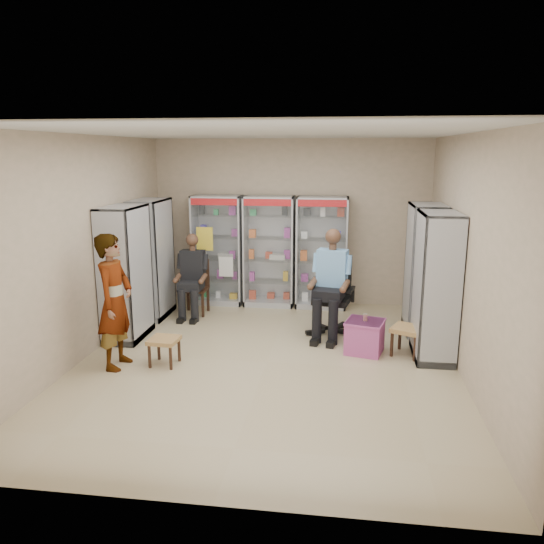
# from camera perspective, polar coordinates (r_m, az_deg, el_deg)

# --- Properties ---
(floor) EXTENTS (6.00, 6.00, 0.00)m
(floor) POSITION_cam_1_polar(r_m,az_deg,el_deg) (7.25, -0.57, -9.66)
(floor) COLOR tan
(floor) RESTS_ON ground
(room_shell) EXTENTS (5.02, 6.02, 3.01)m
(room_shell) POSITION_cam_1_polar(r_m,az_deg,el_deg) (6.75, -0.61, 5.97)
(room_shell) COLOR tan
(room_shell) RESTS_ON ground
(cabinet_back_left) EXTENTS (0.90, 0.50, 2.00)m
(cabinet_back_left) POSITION_cam_1_polar(r_m,az_deg,el_deg) (9.79, -5.82, 2.34)
(cabinet_back_left) COLOR #A0A1A7
(cabinet_back_left) RESTS_ON floor
(cabinet_back_mid) EXTENTS (0.90, 0.50, 2.00)m
(cabinet_back_mid) POSITION_cam_1_polar(r_m,az_deg,el_deg) (9.62, -0.30, 2.22)
(cabinet_back_mid) COLOR #A1A3A8
(cabinet_back_mid) RESTS_ON floor
(cabinet_back_right) EXTENTS (0.90, 0.50, 2.00)m
(cabinet_back_right) POSITION_cam_1_polar(r_m,az_deg,el_deg) (9.53, 5.37, 2.06)
(cabinet_back_right) COLOR silver
(cabinet_back_right) RESTS_ON floor
(cabinet_right_far) EXTENTS (0.90, 0.50, 2.00)m
(cabinet_right_far) POSITION_cam_1_polar(r_m,az_deg,el_deg) (8.51, 16.06, 0.30)
(cabinet_right_far) COLOR #BABEC2
(cabinet_right_far) RESTS_ON floor
(cabinet_right_near) EXTENTS (0.90, 0.50, 2.00)m
(cabinet_right_near) POSITION_cam_1_polar(r_m,az_deg,el_deg) (7.45, 17.22, -1.53)
(cabinet_right_near) COLOR #A2A6A9
(cabinet_right_near) RESTS_ON floor
(cabinet_left_far) EXTENTS (0.90, 0.50, 2.00)m
(cabinet_left_far) POSITION_cam_1_polar(r_m,az_deg,el_deg) (9.19, -12.82, 1.39)
(cabinet_left_far) COLOR silver
(cabinet_left_far) RESTS_ON floor
(cabinet_left_near) EXTENTS (0.90, 0.50, 2.00)m
(cabinet_left_near) POSITION_cam_1_polar(r_m,az_deg,el_deg) (8.19, -15.48, -0.14)
(cabinet_left_near) COLOR #B0B2B7
(cabinet_left_near) RESTS_ON floor
(wooden_chair) EXTENTS (0.42, 0.42, 0.94)m
(wooden_chair) POSITION_cam_1_polar(r_m,az_deg,el_deg) (9.28, -8.29, -1.67)
(wooden_chair) COLOR black
(wooden_chair) RESTS_ON floor
(seated_customer) EXTENTS (0.44, 0.60, 1.34)m
(seated_customer) POSITION_cam_1_polar(r_m,az_deg,el_deg) (9.19, -8.42, -0.54)
(seated_customer) COLOR black
(seated_customer) RESTS_ON floor
(office_chair) EXTENTS (0.79, 0.79, 1.22)m
(office_chair) POSITION_cam_1_polar(r_m,az_deg,el_deg) (8.21, 6.47, -2.54)
(office_chair) COLOR black
(office_chair) RESTS_ON floor
(seated_shopkeeper) EXTENTS (0.64, 0.80, 1.55)m
(seated_shopkeeper) POSITION_cam_1_polar(r_m,az_deg,el_deg) (8.11, 6.49, -1.50)
(seated_shopkeeper) COLOR #6E95DB
(seated_shopkeeper) RESTS_ON floor
(pink_trunk) EXTENTS (0.58, 0.57, 0.47)m
(pink_trunk) POSITION_cam_1_polar(r_m,az_deg,el_deg) (7.61, 9.93, -6.86)
(pink_trunk) COLOR #B94A98
(pink_trunk) RESTS_ON floor
(tea_glass) EXTENTS (0.07, 0.07, 0.10)m
(tea_glass) POSITION_cam_1_polar(r_m,az_deg,el_deg) (7.53, 10.01, -4.84)
(tea_glass) COLOR #552A07
(tea_glass) RESTS_ON pink_trunk
(woven_stool_a) EXTENTS (0.54, 0.54, 0.41)m
(woven_stool_a) POSITION_cam_1_polar(r_m,az_deg,el_deg) (7.65, 14.35, -7.21)
(woven_stool_a) COLOR olive
(woven_stool_a) RESTS_ON floor
(woven_stool_b) EXTENTS (0.39, 0.39, 0.37)m
(woven_stool_b) POSITION_cam_1_polar(r_m,az_deg,el_deg) (7.25, -11.49, -8.36)
(woven_stool_b) COLOR olive
(woven_stool_b) RESTS_ON floor
(standing_man) EXTENTS (0.45, 0.66, 1.77)m
(standing_man) POSITION_cam_1_polar(r_m,az_deg,el_deg) (7.14, -16.55, -3.06)
(standing_man) COLOR #959598
(standing_man) RESTS_ON floor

